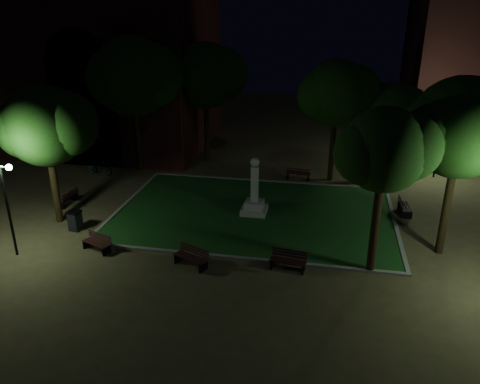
% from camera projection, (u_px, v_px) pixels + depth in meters
% --- Properties ---
extents(ground, '(80.00, 80.00, 0.00)m').
position_uv_depth(ground, '(248.00, 229.00, 24.39)').
color(ground, brown).
extents(lawn, '(15.00, 10.00, 0.08)m').
position_uv_depth(lawn, '(254.00, 213.00, 26.19)').
color(lawn, '#184517').
rests_on(lawn, ground).
extents(lawn_kerb, '(15.40, 10.40, 0.12)m').
position_uv_depth(lawn_kerb, '(254.00, 213.00, 26.19)').
color(lawn_kerb, slate).
rests_on(lawn_kerb, ground).
extents(monument, '(1.40, 1.40, 3.20)m').
position_uv_depth(monument, '(254.00, 198.00, 25.85)').
color(monument, '#A9A19A').
rests_on(monument, lawn).
extents(building_main, '(20.00, 12.00, 15.00)m').
position_uv_depth(building_main, '(81.00, 52.00, 36.94)').
color(building_main, '#501E1B').
rests_on(building_main, ground).
extents(tree_west, '(5.04, 4.12, 7.33)m').
position_uv_depth(tree_west, '(47.00, 126.00, 23.34)').
color(tree_west, black).
rests_on(tree_west, ground).
extents(tree_north_wl, '(5.67, 4.63, 8.59)m').
position_uv_depth(tree_north_wl, '(207.00, 76.00, 32.61)').
color(tree_north_wl, black).
rests_on(tree_north_wl, ground).
extents(tree_north_er, '(5.17, 4.22, 7.89)m').
position_uv_depth(tree_north_er, '(338.00, 93.00, 29.06)').
color(tree_north_er, black).
rests_on(tree_north_er, ground).
extents(tree_ne, '(4.91, 4.01, 6.52)m').
position_uv_depth(tree_ne, '(390.00, 114.00, 29.36)').
color(tree_ne, black).
rests_on(tree_ne, ground).
extents(tree_east, '(5.41, 4.41, 8.24)m').
position_uv_depth(tree_east, '(463.00, 128.00, 19.88)').
color(tree_east, black).
rests_on(tree_east, ground).
extents(tree_se, '(4.27, 3.48, 7.30)m').
position_uv_depth(tree_se, '(386.00, 151.00, 18.50)').
color(tree_se, black).
rests_on(tree_se, ground).
extents(tree_nw, '(6.47, 5.28, 9.15)m').
position_uv_depth(tree_nw, '(134.00, 76.00, 30.75)').
color(tree_nw, black).
rests_on(tree_nw, ground).
extents(lamppost_sw, '(1.18, 0.28, 4.50)m').
position_uv_depth(lamppost_sw, '(5.00, 193.00, 20.78)').
color(lamppost_sw, black).
rests_on(lamppost_sw, ground).
extents(lamppost_nw, '(1.18, 0.28, 4.48)m').
position_uv_depth(lamppost_nw, '(126.00, 115.00, 35.14)').
color(lamppost_nw, black).
rests_on(lamppost_nw, ground).
extents(lamppost_ne, '(1.18, 0.28, 4.21)m').
position_uv_depth(lamppost_ne, '(440.00, 135.00, 30.62)').
color(lamppost_ne, black).
rests_on(lamppost_ne, ground).
extents(bench_near_left, '(1.73, 1.19, 0.90)m').
position_uv_depth(bench_near_left, '(192.00, 257.00, 20.87)').
color(bench_near_left, black).
rests_on(bench_near_left, ground).
extents(bench_near_right, '(1.67, 0.77, 0.89)m').
position_uv_depth(bench_near_right, '(288.00, 261.00, 20.60)').
color(bench_near_right, black).
rests_on(bench_near_right, ground).
extents(bench_west_near, '(1.59, 1.02, 0.82)m').
position_uv_depth(bench_west_near, '(97.00, 243.00, 22.22)').
color(bench_west_near, black).
rests_on(bench_west_near, ground).
extents(bench_left_side, '(0.68, 1.57, 0.84)m').
position_uv_depth(bench_left_side, '(68.00, 198.00, 27.27)').
color(bench_left_side, black).
rests_on(bench_left_side, ground).
extents(bench_right_side, '(0.63, 1.59, 0.86)m').
position_uv_depth(bench_right_side, '(404.00, 207.00, 26.09)').
color(bench_right_side, black).
rests_on(bench_right_side, ground).
extents(bench_far_side, '(1.63, 0.70, 0.87)m').
position_uv_depth(bench_far_side, '(298.00, 174.00, 31.09)').
color(bench_far_side, black).
rests_on(bench_far_side, ground).
extents(trash_bin, '(0.71, 0.71, 1.05)m').
position_uv_depth(trash_bin, '(75.00, 220.00, 24.16)').
color(trash_bin, black).
rests_on(trash_bin, ground).
extents(bicycle, '(2.00, 1.00, 1.00)m').
position_uv_depth(bicycle, '(100.00, 167.00, 32.07)').
color(bicycle, black).
rests_on(bicycle, ground).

